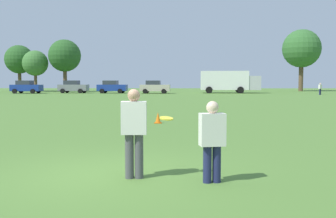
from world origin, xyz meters
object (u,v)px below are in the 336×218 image
Objects in this scene: player_thrower at (134,128)px; bystander_sideline_watcher at (320,88)px; traffic_cone at (158,118)px; parked_car_mid_left at (73,87)px; parked_car_near_left at (26,87)px; box_truck at (229,81)px; frisbee at (166,118)px; parked_car_center at (112,87)px; player_defender at (212,137)px; parked_car_mid_right at (155,87)px.

player_thrower reaches higher than bystander_sideline_watcher.
parked_car_mid_left reaches higher than traffic_cone.
parked_car_near_left is at bearing 173.26° from bystander_sideline_watcher.
box_truck is (8.41, 49.27, 0.77)m from player_thrower.
traffic_cone is 0.11× the size of parked_car_mid_left.
parked_car_center reaches higher than frisbee.
traffic_cone is 42.94m from parked_car_near_left.
parked_car_center is at bearing -5.11° from parked_car_mid_left.
player_defender is 3.18× the size of traffic_cone.
player_thrower is 3.63× the size of traffic_cone.
parked_car_center is (11.99, 1.19, 0.00)m from parked_car_near_left.
player_defender is 0.36× the size of parked_car_mid_right.
player_thrower is 9.75m from traffic_cone.
bystander_sideline_watcher is (33.39, -6.39, -0.07)m from parked_car_mid_left.
parked_car_center is (-9.91, 48.95, 0.07)m from player_defender.
parked_car_center is at bearing 101.44° from player_defender.
player_thrower is 49.99m from box_truck.
box_truck is at bearing 82.05° from player_defender.
player_defender reaches higher than traffic_cone.
parked_car_center is 2.83× the size of bystander_sideline_watcher.
parked_car_mid_left is at bearing 106.09° from player_thrower.
player_thrower is 47.80m from parked_car_mid_right.
box_truck reaches higher than parked_car_center.
player_thrower is at bearing -80.18° from parked_car_center.
traffic_cone is at bearing 89.92° from player_thrower.
parked_car_near_left is (-20.43, 37.76, 0.69)m from traffic_cone.
parked_car_center is at bearing 168.00° from bystander_sideline_watcher.
parked_car_mid_right is at bearing -6.84° from parked_car_mid_left.
traffic_cone is 38.09m from parked_car_mid_right.
parked_car_mid_left is 33.99m from bystander_sideline_watcher.
parked_car_mid_left and parked_car_mid_right have the same top height.
box_truck is (6.92, 49.56, 0.90)m from player_defender.
parked_car_near_left is 1.00× the size of parked_car_mid_right.
parked_car_near_left is at bearing -174.35° from parked_car_center.
traffic_cone is (0.01, 9.72, -0.75)m from player_thrower.
parked_car_near_left is at bearing 113.96° from frisbee.
parked_car_mid_left is (-14.81, 49.05, -0.24)m from frisbee.
frisbee is at bearing 11.61° from player_thrower.
player_thrower is 0.20× the size of box_truck.
bystander_sideline_watcher is at bearing -6.74° from parked_car_near_left.
traffic_cone is at bearing 98.36° from player_defender.
parked_car_near_left reaches higher than traffic_cone.
box_truck reaches higher than parked_car_mid_left.
parked_car_mid_right is (18.21, 0.27, 0.00)m from parked_car_near_left.
player_thrower is at bearing -90.08° from traffic_cone.
parked_car_near_left is 2.83× the size of bystander_sideline_watcher.
bystander_sideline_watcher is at bearing 65.83° from player_thrower.
frisbee is 0.06× the size of parked_car_center.
player_thrower is at bearing -73.91° from parked_car_mid_left.
frisbee is at bearing -79.44° from parked_car_center.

